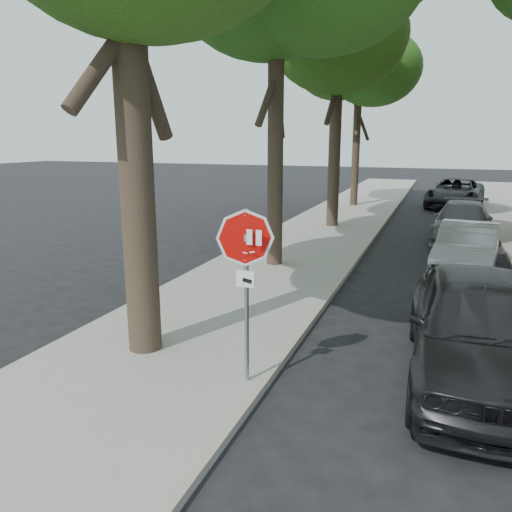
{
  "coord_description": "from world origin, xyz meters",
  "views": [
    {
      "loc": [
        1.85,
        -6.42,
        3.69
      ],
      "look_at": [
        -0.57,
        0.05,
        2.05
      ],
      "focal_mm": 35.0,
      "sensor_mm": 36.0,
      "label": 1
    }
  ],
  "objects_px": {
    "car_a": "(479,327)",
    "car_c": "(462,222)",
    "tree_mid_b": "(339,23)",
    "car_b": "(467,249)",
    "tree_far": "(360,68)",
    "car_d": "(455,193)",
    "stop_sign": "(246,263)"
  },
  "relations": [
    {
      "from": "stop_sign",
      "to": "car_c",
      "type": "xyz_separation_m",
      "value": [
        3.3,
        13.07,
        -1.24
      ]
    },
    {
      "from": "car_c",
      "to": "stop_sign",
      "type": "bearing_deg",
      "value": -100.55
    },
    {
      "from": "car_a",
      "to": "car_b",
      "type": "relative_size",
      "value": 1.19
    },
    {
      "from": "tree_mid_b",
      "to": "car_c",
      "type": "bearing_deg",
      "value": -12.16
    },
    {
      "from": "tree_far",
      "to": "car_c",
      "type": "relative_size",
      "value": 1.92
    },
    {
      "from": "car_b",
      "to": "car_d",
      "type": "distance_m",
      "value": 14.58
    },
    {
      "from": "stop_sign",
      "to": "tree_mid_b",
      "type": "distance_m",
      "value": 15.48
    },
    {
      "from": "stop_sign",
      "to": "car_a",
      "type": "distance_m",
      "value": 3.73
    },
    {
      "from": "tree_far",
      "to": "car_a",
      "type": "distance_m",
      "value": 21.27
    },
    {
      "from": "stop_sign",
      "to": "car_b",
      "type": "xyz_separation_m",
      "value": [
        3.3,
        8.22,
        -1.25
      ]
    },
    {
      "from": "car_a",
      "to": "car_d",
      "type": "relative_size",
      "value": 0.89
    },
    {
      "from": "tree_far",
      "to": "car_c",
      "type": "bearing_deg",
      "value": -56.6
    },
    {
      "from": "tree_far",
      "to": "car_b",
      "type": "xyz_separation_m",
      "value": [
        5.32,
        -12.92,
        -6.51
      ]
    },
    {
      "from": "tree_mid_b",
      "to": "car_d",
      "type": "relative_size",
      "value": 1.83
    },
    {
      "from": "tree_far",
      "to": "car_b",
      "type": "relative_size",
      "value": 2.2
    },
    {
      "from": "car_b",
      "to": "car_c",
      "type": "distance_m",
      "value": 4.85
    },
    {
      "from": "stop_sign",
      "to": "tree_far",
      "type": "height_order",
      "value": "tree_far"
    },
    {
      "from": "car_a",
      "to": "car_c",
      "type": "xyz_separation_m",
      "value": [
        0.07,
        11.54,
        -0.16
      ]
    },
    {
      "from": "car_d",
      "to": "stop_sign",
      "type": "bearing_deg",
      "value": -90.3
    },
    {
      "from": "car_a",
      "to": "tree_mid_b",
      "type": "bearing_deg",
      "value": 108.74
    },
    {
      "from": "tree_far",
      "to": "car_a",
      "type": "height_order",
      "value": "tree_far"
    },
    {
      "from": "tree_mid_b",
      "to": "car_c",
      "type": "xyz_separation_m",
      "value": [
        5.02,
        -1.08,
        -7.29
      ]
    },
    {
      "from": "tree_mid_b",
      "to": "car_d",
      "type": "height_order",
      "value": "tree_mid_b"
    },
    {
      "from": "car_a",
      "to": "tree_far",
      "type": "bearing_deg",
      "value": 102.3
    },
    {
      "from": "car_c",
      "to": "car_d",
      "type": "distance_m",
      "value": 9.73
    },
    {
      "from": "car_a",
      "to": "stop_sign",
      "type": "bearing_deg",
      "value": -157.41
    },
    {
      "from": "car_d",
      "to": "car_c",
      "type": "bearing_deg",
      "value": -81.65
    },
    {
      "from": "tree_far",
      "to": "car_c",
      "type": "height_order",
      "value": "tree_far"
    },
    {
      "from": "car_c",
      "to": "car_d",
      "type": "relative_size",
      "value": 0.86
    },
    {
      "from": "tree_mid_b",
      "to": "tree_far",
      "type": "distance_m",
      "value": 7.04
    },
    {
      "from": "stop_sign",
      "to": "tree_far",
      "type": "xyz_separation_m",
      "value": [
        -2.02,
        21.14,
        5.26
      ]
    },
    {
      "from": "car_a",
      "to": "car_b",
      "type": "xyz_separation_m",
      "value": [
        0.07,
        6.69,
        -0.16
      ]
    }
  ]
}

